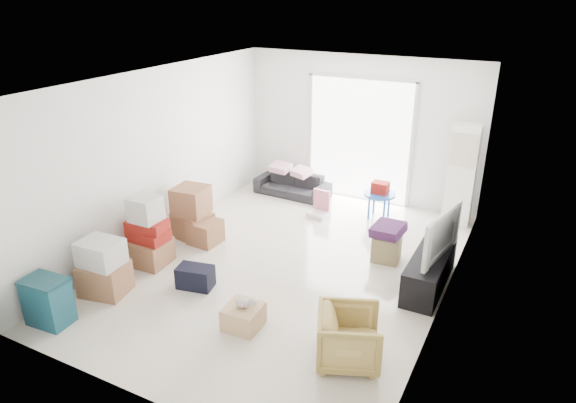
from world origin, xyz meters
The scene contains 21 objects.
room_shell centered at (0.00, 0.00, 1.35)m, with size 4.98×6.48×3.18m.
sliding_door centered at (0.00, 2.98, 1.24)m, with size 2.10×0.04×2.33m.
ac_tower centered at (1.95, 2.65, 0.88)m, with size 0.45×0.30×1.75m, color white.
tv_console centered at (2.00, 0.41, 0.24)m, with size 0.44×1.46×0.49m, color black.
television centered at (2.00, 0.41, 0.56)m, with size 1.11×0.64×0.15m, color black.
sofa centered at (-1.15, 2.50, 0.29)m, with size 1.47×0.43×0.58m, color #27272C.
pillow_left centered at (-1.43, 2.54, 0.63)m, with size 0.34×0.26×0.11m, color #F9B5BF.
pillow_right centered at (-0.95, 2.48, 0.63)m, with size 0.33×0.27×0.11m, color #F9B5BF.
armchair centered at (1.58, -1.55, 0.34)m, with size 0.66×0.62×0.68m, color tan.
storage_bins centered at (-1.90, -2.55, 0.30)m, with size 0.55×0.40×0.60m.
box_stack_a centered at (-1.80, -1.75, 0.37)m, with size 0.66×0.59×0.77m.
box_stack_b centered at (-1.80, -0.86, 0.46)m, with size 0.59×0.55×1.06m.
box_stack_c centered at (-1.77, 0.13, 0.42)m, with size 0.67×0.59×0.87m.
loose_box centered at (-1.47, 0.05, 0.19)m, with size 0.45×0.45×0.37m, color #916441.
duffel_bag centered at (-0.82, -1.09, 0.15)m, with size 0.48×0.29×0.31m, color black.
ottoman centered at (1.27, 0.84, 0.20)m, with size 0.39×0.39×0.39m, color olive.
blanket centered at (1.27, 0.84, 0.46)m, with size 0.43×0.43×0.14m, color #431B45.
kids_table centered at (0.70, 2.23, 0.49)m, with size 0.56×0.56×0.68m.
toy_walker centered at (-0.27, 1.84, 0.13)m, with size 0.38×0.35×0.47m.
wood_crate centered at (0.23, -1.55, 0.14)m, with size 0.42×0.42×0.28m, color tan.
plush_bunny centered at (0.26, -1.54, 0.34)m, with size 0.27×0.15×0.14m.
Camera 1 is at (3.06, -5.87, 3.81)m, focal length 32.00 mm.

